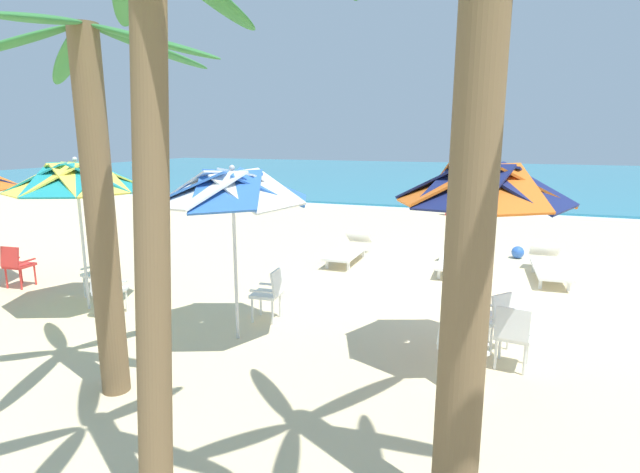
# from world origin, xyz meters

# --- Properties ---
(ground_plane) EXTENTS (80.00, 80.00, 0.00)m
(ground_plane) POSITION_xyz_m (0.00, 0.00, 0.00)
(ground_plane) COLOR beige
(sea) EXTENTS (80.00, 36.00, 0.10)m
(sea) POSITION_xyz_m (0.00, 29.19, 0.05)
(sea) COLOR teal
(sea) RESTS_ON ground
(surf_foam) EXTENTS (80.00, 0.70, 0.01)m
(surf_foam) POSITION_xyz_m (0.00, 10.89, 0.01)
(surf_foam) COLOR white
(surf_foam) RESTS_ON ground
(beach_umbrella_0) EXTENTS (2.21, 2.21, 2.75)m
(beach_umbrella_0) POSITION_xyz_m (0.03, -3.04, 2.38)
(beach_umbrella_0) COLOR silver
(beach_umbrella_0) RESTS_ON ground
(plastic_chair_0) EXTENTS (0.63, 0.63, 0.87)m
(plastic_chair_0) POSITION_xyz_m (0.29, -2.50, 0.50)
(plastic_chair_0) COLOR white
(plastic_chair_0) RESTS_ON ground
(plastic_chair_1) EXTENTS (0.63, 0.63, 0.87)m
(plastic_chair_1) POSITION_xyz_m (-0.10, -3.65, 0.50)
(plastic_chair_1) COLOR white
(plastic_chair_1) RESTS_ON ground
(plastic_chair_2) EXTENTS (0.50, 0.52, 0.87)m
(plastic_chair_2) POSITION_xyz_m (0.52, -3.05, 0.50)
(plastic_chair_2) COLOR white
(plastic_chair_2) RESTS_ON ground
(beach_umbrella_1) EXTENTS (2.27, 2.27, 2.60)m
(beach_umbrella_1) POSITION_xyz_m (-3.33, -3.41, 2.26)
(beach_umbrella_1) COLOR silver
(beach_umbrella_1) RESTS_ON ground
(plastic_chair_3) EXTENTS (0.50, 0.47, 0.87)m
(plastic_chair_3) POSITION_xyz_m (-3.19, -2.57, 0.50)
(plastic_chair_3) COLOR white
(plastic_chair_3) RESTS_ON ground
(beach_umbrella_2) EXTENTS (2.25, 2.25, 2.66)m
(beach_umbrella_2) POSITION_xyz_m (-6.45, -3.18, 2.29)
(beach_umbrella_2) COLOR silver
(beach_umbrella_2) RESTS_ON ground
(plastic_chair_4) EXTENTS (0.50, 0.53, 0.87)m
(plastic_chair_4) POSITION_xyz_m (-6.77, -2.52, 0.50)
(plastic_chair_4) COLOR white
(plastic_chair_4) RESTS_ON ground
(plastic_chair_5) EXTENTS (0.57, 0.54, 0.87)m
(plastic_chair_5) POSITION_xyz_m (-5.88, -3.32, 0.50)
(plastic_chair_5) COLOR white
(plastic_chair_5) RESTS_ON ground
(plastic_chair_6) EXTENTS (0.48, 0.50, 0.87)m
(plastic_chair_6) POSITION_xyz_m (-8.73, -2.71, 0.50)
(plastic_chair_6) COLOR red
(plastic_chair_6) RESTS_ON ground
(sun_lounger_0) EXTENTS (0.74, 2.18, 0.62)m
(sun_lounger_0) POSITION_xyz_m (1.31, 1.71, 0.28)
(sun_lounger_0) COLOR white
(sun_lounger_0) RESTS_ON ground
(sun_lounger_1) EXTENTS (0.67, 2.16, 0.62)m
(sun_lounger_1) POSITION_xyz_m (-0.65, 1.72, 0.28)
(sun_lounger_1) COLOR white
(sun_lounger_1) RESTS_ON ground
(sun_lounger_2) EXTENTS (0.65, 2.15, 0.62)m
(sun_lounger_2) POSITION_xyz_m (-3.15, 1.68, 0.28)
(sun_lounger_2) COLOR white
(sun_lounger_2) RESTS_ON ground
(palm_tree_0) EXTENTS (3.04, 3.10, 4.74)m
(palm_tree_0) POSITION_xyz_m (0.09, -5.89, 2.80)
(palm_tree_0) COLOR brown
(palm_tree_0) RESTS_ON ground
(palm_tree_1) EXTENTS (2.96, 2.92, 4.18)m
(palm_tree_1) POSITION_xyz_m (-3.91, -5.30, 2.55)
(palm_tree_1) COLOR brown
(palm_tree_1) RESTS_ON ground
(palm_tree_3) EXTENTS (2.99, 2.57, 4.35)m
(palm_tree_3) POSITION_xyz_m (-2.12, -6.67, 2.82)
(palm_tree_3) COLOR brown
(palm_tree_3) RESTS_ON ground
(beach_ball) EXTENTS (0.31, 0.31, 0.31)m
(beach_ball) POSITION_xyz_m (0.73, 3.38, 0.15)
(beach_ball) COLOR blue
(beach_ball) RESTS_ON ground
(beachgoer_seated) EXTENTS (0.30, 0.93, 0.92)m
(beachgoer_seated) POSITION_xyz_m (-1.59, 9.93, 0.29)
(beachgoer_seated) COLOR red
(beachgoer_seated) RESTS_ON ground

